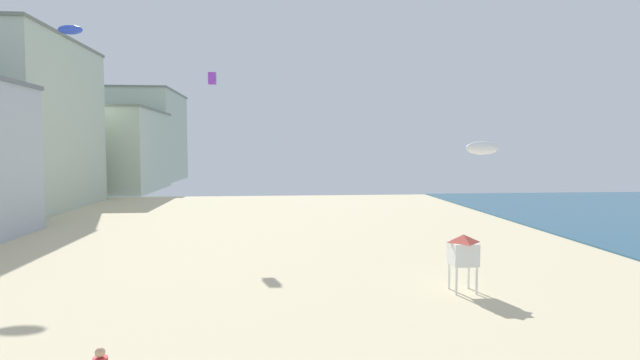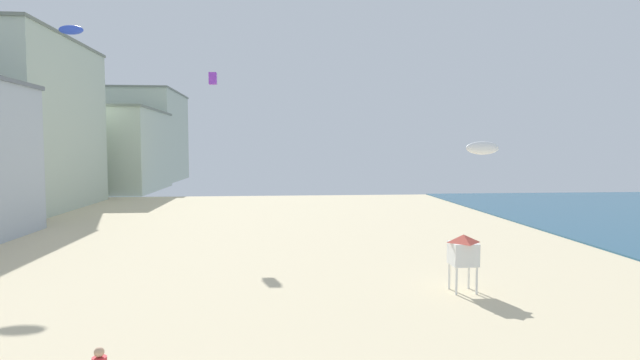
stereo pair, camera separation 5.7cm
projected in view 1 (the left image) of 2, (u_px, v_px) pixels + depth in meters
boardwalk_hotel_mid at (18, 124)px, 50.64m from camera, size 11.16×19.64×17.42m
boardwalk_hotel_far at (96, 150)px, 72.88m from camera, size 17.77×19.35×11.89m
boardwalk_hotel_distant at (137, 136)px, 94.40m from camera, size 15.65×20.87×16.78m
lifeguard_stand at (463, 250)px, 22.02m from camera, size 1.10×1.10×2.55m
kite_white_parafoil_2 at (482, 148)px, 21.78m from camera, size 1.47×0.41×0.57m
kite_blue_parafoil at (70, 30)px, 36.26m from camera, size 1.75×0.49×0.68m
kite_purple_box_2 at (212, 78)px, 38.32m from camera, size 0.57×0.57×0.90m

